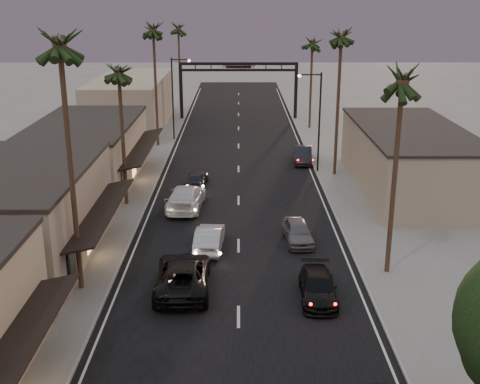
{
  "coord_description": "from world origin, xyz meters",
  "views": [
    {
      "loc": [
        0.01,
        -7.66,
        15.29
      ],
      "look_at": [
        0.1,
        31.5,
        2.5
      ],
      "focal_mm": 45.0,
      "sensor_mm": 36.0,
      "label": 1
    }
  ],
  "objects_px": {
    "arch": "(238,76)",
    "streetlight_right": "(317,114)",
    "palm_far": "(178,25)",
    "palm_lb": "(59,38)",
    "curbside_black": "(318,287)",
    "palm_lc": "(118,67)",
    "streetlight_left": "(175,92)",
    "palm_rc": "(313,40)",
    "palm_ra": "(403,74)",
    "oncoming_silver": "(209,238)",
    "palm_rb": "(342,32)",
    "oncoming_pickup": "(183,275)",
    "palm_ld": "(153,26)"
  },
  "relations": [
    {
      "from": "palm_lb",
      "to": "palm_rb",
      "type": "height_order",
      "value": "palm_lb"
    },
    {
      "from": "palm_far",
      "to": "streetlight_right",
      "type": "bearing_deg",
      "value": -65.24
    },
    {
      "from": "streetlight_left",
      "to": "palm_far",
      "type": "distance_m",
      "value": 20.96
    },
    {
      "from": "streetlight_right",
      "to": "curbside_black",
      "type": "bearing_deg",
      "value": -96.45
    },
    {
      "from": "streetlight_left",
      "to": "palm_far",
      "type": "xyz_separation_m",
      "value": [
        -1.38,
        20.0,
        6.11
      ]
    },
    {
      "from": "streetlight_right",
      "to": "palm_ld",
      "type": "xyz_separation_m",
      "value": [
        -15.52,
        10.0,
        7.09
      ]
    },
    {
      "from": "palm_rb",
      "to": "oncoming_pickup",
      "type": "xyz_separation_m",
      "value": [
        -11.63,
        -22.01,
        -11.55
      ]
    },
    {
      "from": "palm_ra",
      "to": "oncoming_silver",
      "type": "height_order",
      "value": "palm_ra"
    },
    {
      "from": "palm_rb",
      "to": "palm_lb",
      "type": "bearing_deg",
      "value": -128.02
    },
    {
      "from": "arch",
      "to": "palm_lb",
      "type": "distance_m",
      "value": 49.39
    },
    {
      "from": "arch",
      "to": "curbside_black",
      "type": "height_order",
      "value": "arch"
    },
    {
      "from": "palm_lb",
      "to": "palm_rb",
      "type": "xyz_separation_m",
      "value": [
        17.2,
        22.0,
        -0.97
      ]
    },
    {
      "from": "palm_rc",
      "to": "oncoming_silver",
      "type": "bearing_deg",
      "value": -105.96
    },
    {
      "from": "palm_lc",
      "to": "oncoming_silver",
      "type": "relative_size",
      "value": 2.65
    },
    {
      "from": "palm_rb",
      "to": "curbside_black",
      "type": "relative_size",
      "value": 3.09
    },
    {
      "from": "palm_rb",
      "to": "oncoming_pickup",
      "type": "distance_m",
      "value": 27.44
    },
    {
      "from": "palm_lc",
      "to": "arch",
      "type": "bearing_deg",
      "value": 75.8
    },
    {
      "from": "palm_lb",
      "to": "palm_lc",
      "type": "distance_m",
      "value": 14.3
    },
    {
      "from": "arch",
      "to": "streetlight_right",
      "type": "xyz_separation_m",
      "value": [
        6.92,
        -25.0,
        -0.2
      ]
    },
    {
      "from": "streetlight_left",
      "to": "palm_ld",
      "type": "xyz_separation_m",
      "value": [
        -1.68,
        -3.0,
        7.09
      ]
    },
    {
      "from": "palm_lb",
      "to": "palm_lc",
      "type": "xyz_separation_m",
      "value": [
        0.0,
        14.0,
        -2.92
      ]
    },
    {
      "from": "palm_rc",
      "to": "palm_lc",
      "type": "bearing_deg",
      "value": -121.56
    },
    {
      "from": "oncoming_pickup",
      "to": "palm_ra",
      "type": "bearing_deg",
      "value": -171.93
    },
    {
      "from": "palm_lb",
      "to": "palm_lc",
      "type": "height_order",
      "value": "palm_lb"
    },
    {
      "from": "palm_ra",
      "to": "oncoming_pickup",
      "type": "xyz_separation_m",
      "value": [
        -11.63,
        -2.01,
        -10.58
      ]
    },
    {
      "from": "arch",
      "to": "streetlight_right",
      "type": "height_order",
      "value": "streetlight_right"
    },
    {
      "from": "streetlight_right",
      "to": "palm_far",
      "type": "height_order",
      "value": "palm_far"
    },
    {
      "from": "arch",
      "to": "oncoming_silver",
      "type": "relative_size",
      "value": 3.3
    },
    {
      "from": "oncoming_pickup",
      "to": "palm_ld",
      "type": "bearing_deg",
      "value": -82.15
    },
    {
      "from": "arch",
      "to": "palm_rc",
      "type": "bearing_deg",
      "value": -34.89
    },
    {
      "from": "palm_lc",
      "to": "palm_rc",
      "type": "distance_m",
      "value": 32.86
    },
    {
      "from": "arch",
      "to": "palm_ld",
      "type": "relative_size",
      "value": 1.07
    },
    {
      "from": "palm_lc",
      "to": "palm_ld",
      "type": "bearing_deg",
      "value": 90.0
    },
    {
      "from": "palm_ra",
      "to": "palm_rb",
      "type": "distance_m",
      "value": 20.02
    },
    {
      "from": "streetlight_left",
      "to": "palm_rc",
      "type": "bearing_deg",
      "value": 21.14
    },
    {
      "from": "streetlight_right",
      "to": "oncoming_silver",
      "type": "height_order",
      "value": "streetlight_right"
    },
    {
      "from": "arch",
      "to": "palm_rb",
      "type": "xyz_separation_m",
      "value": [
        8.6,
        -26.0,
        6.88
      ]
    },
    {
      "from": "oncoming_silver",
      "to": "palm_lc",
      "type": "bearing_deg",
      "value": -48.1
    },
    {
      "from": "palm_ra",
      "to": "palm_rc",
      "type": "relative_size",
      "value": 1.08
    },
    {
      "from": "streetlight_left",
      "to": "palm_lc",
      "type": "distance_m",
      "value": 22.65
    },
    {
      "from": "palm_lc",
      "to": "palm_rb",
      "type": "xyz_separation_m",
      "value": [
        17.2,
        8.0,
        1.95
      ]
    },
    {
      "from": "arch",
      "to": "palm_rc",
      "type": "distance_m",
      "value": 11.59
    },
    {
      "from": "palm_far",
      "to": "palm_lb",
      "type": "bearing_deg",
      "value": -90.31
    },
    {
      "from": "palm_lc",
      "to": "palm_ld",
      "type": "xyz_separation_m",
      "value": [
        0.0,
        19.0,
        1.95
      ]
    },
    {
      "from": "curbside_black",
      "to": "palm_far",
      "type": "bearing_deg",
      "value": 104.19
    },
    {
      "from": "palm_lc",
      "to": "palm_far",
      "type": "height_order",
      "value": "palm_far"
    },
    {
      "from": "arch",
      "to": "palm_far",
      "type": "xyz_separation_m",
      "value": [
        -8.3,
        8.0,
        5.91
      ]
    },
    {
      "from": "streetlight_left",
      "to": "palm_ra",
      "type": "bearing_deg",
      "value": -65.46
    },
    {
      "from": "oncoming_silver",
      "to": "palm_rc",
      "type": "bearing_deg",
      "value": -102.52
    },
    {
      "from": "palm_ld",
      "to": "curbside_black",
      "type": "height_order",
      "value": "palm_ld"
    }
  ]
}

